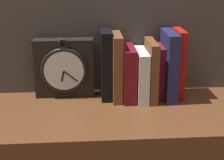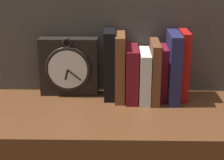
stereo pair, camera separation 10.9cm
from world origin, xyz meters
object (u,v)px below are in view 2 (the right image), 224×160
object	(u,v)px
book_slot3_white	(144,76)
book_slot4_brown	(155,71)
book_slot1_brown	(120,67)
book_slot7_red	(183,65)
book_slot6_navy	(173,67)
book_slot2_maroon	(132,74)
book_slot5_maroon	(163,73)
book_slot0_black	(110,65)
clock	(69,67)

from	to	relation	value
book_slot3_white	book_slot4_brown	distance (m)	0.04
book_slot1_brown	book_slot7_red	world-z (taller)	book_slot7_red
book_slot4_brown	book_slot6_navy	bearing A→B (deg)	1.54
book_slot1_brown	book_slot4_brown	size ratio (longest dim) A/B	1.12
book_slot2_maroon	book_slot6_navy	size ratio (longest dim) A/B	0.78
book_slot2_maroon	book_slot5_maroon	world-z (taller)	same
book_slot5_maroon	book_slot7_red	bearing A→B (deg)	1.54
book_slot0_black	book_slot7_red	world-z (taller)	same
book_slot6_navy	book_slot2_maroon	bearing A→B (deg)	179.40
book_slot4_brown	book_slot0_black	bearing A→B (deg)	172.23
book_slot2_maroon	book_slot4_brown	distance (m)	0.08
book_slot1_brown	book_slot3_white	bearing A→B (deg)	-6.36
book_slot5_maroon	book_slot3_white	bearing A→B (deg)	-162.71
book_slot4_brown	book_slot6_navy	world-z (taller)	book_slot6_navy
book_slot1_brown	book_slot2_maroon	size ratio (longest dim) A/B	1.24
book_slot1_brown	book_slot6_navy	distance (m)	0.18
book_slot1_brown	book_slot7_red	distance (m)	0.22
clock	book_slot1_brown	xyz separation A→B (m)	(0.18, -0.04, 0.01)
book_slot0_black	book_slot2_maroon	xyz separation A→B (m)	(0.08, -0.02, -0.03)
book_slot7_red	book_slot0_black	bearing A→B (deg)	-179.94
book_slot0_black	book_slot1_brown	distance (m)	0.04
book_slot2_maroon	book_slot3_white	distance (m)	0.04
book_slot6_navy	book_slot1_brown	bearing A→B (deg)	177.82
clock	book_slot2_maroon	world-z (taller)	clock
book_slot1_brown	book_slot2_maroon	world-z (taller)	book_slot1_brown
clock	book_slot2_maroon	distance (m)	0.23
clock	book_slot4_brown	xyz separation A→B (m)	(0.30, -0.05, -0.00)
book_slot0_black	book_slot5_maroon	bearing A→B (deg)	-0.51
book_slot0_black	book_slot4_brown	xyz separation A→B (m)	(0.15, -0.02, -0.02)
clock	book_slot5_maroon	xyz separation A→B (m)	(0.33, -0.03, -0.01)
book_slot4_brown	clock	bearing A→B (deg)	171.45
clock	book_slot2_maroon	size ratio (longest dim) A/B	1.16
book_slot1_brown	book_slot0_black	bearing A→B (deg)	160.63
book_slot7_red	book_slot1_brown	bearing A→B (deg)	-176.69
book_slot0_black	book_slot4_brown	world-z (taller)	book_slot0_black
book_slot0_black	book_slot1_brown	xyz separation A→B (m)	(0.04, -0.01, -0.00)
book_slot0_black	book_slot3_white	bearing A→B (deg)	-10.35
clock	book_slot5_maroon	bearing A→B (deg)	-4.47
book_slot3_white	book_slot4_brown	size ratio (longest dim) A/B	0.84
book_slot2_maroon	book_slot5_maroon	xyz separation A→B (m)	(0.11, 0.02, -0.00)
book_slot4_brown	book_slot5_maroon	world-z (taller)	book_slot4_brown
book_slot2_maroon	book_slot7_red	size ratio (longest dim) A/B	0.78
clock	book_slot1_brown	size ratio (longest dim) A/B	0.94
clock	book_slot6_navy	size ratio (longest dim) A/B	0.91
book_slot4_brown	book_slot7_red	world-z (taller)	book_slot7_red
book_slot0_black	book_slot3_white	xyz separation A→B (m)	(0.12, -0.02, -0.03)
book_slot4_brown	book_slot7_red	distance (m)	0.10
book_slot0_black	book_slot6_navy	distance (m)	0.22
clock	book_slot4_brown	distance (m)	0.30
book_slot0_black	book_slot6_navy	size ratio (longest dim) A/B	1.01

